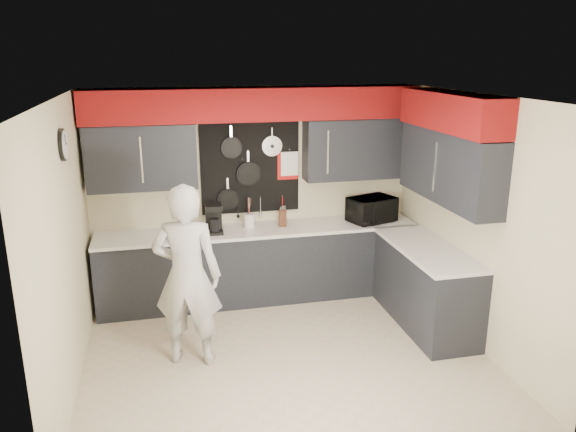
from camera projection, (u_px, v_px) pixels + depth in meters
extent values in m
plane|color=#C1AB96|center=(286.00, 355.00, 5.75)|extent=(4.00, 4.00, 0.00)
cube|color=beige|center=(254.00, 192.00, 7.01)|extent=(4.00, 0.01, 2.60)
cube|color=black|center=(142.00, 157.00, 6.43)|extent=(1.24, 0.32, 0.75)
cube|color=black|center=(357.00, 149.00, 7.00)|extent=(1.34, 0.32, 0.75)
cube|color=maroon|center=(255.00, 104.00, 6.54)|extent=(3.94, 0.36, 0.38)
cube|color=black|center=(250.00, 167.00, 6.90)|extent=(1.22, 0.03, 1.15)
cylinder|color=black|center=(231.00, 148.00, 6.74)|extent=(0.26, 0.04, 0.26)
cylinder|color=black|center=(248.00, 174.00, 6.88)|extent=(0.30, 0.04, 0.30)
cylinder|color=black|center=(228.00, 199.00, 6.91)|extent=(0.27, 0.04, 0.27)
cylinder|color=silver|center=(272.00, 146.00, 6.85)|extent=(0.25, 0.02, 0.25)
cube|color=#B7100E|center=(288.00, 166.00, 6.98)|extent=(0.26, 0.01, 0.34)
cube|color=white|center=(290.00, 164.00, 6.97)|extent=(0.22, 0.01, 0.30)
cylinder|color=silver|center=(215.00, 208.00, 6.92)|extent=(0.01, 0.01, 0.20)
cylinder|color=silver|center=(238.00, 207.00, 6.98)|extent=(0.01, 0.01, 0.20)
cylinder|color=silver|center=(260.00, 206.00, 7.04)|extent=(0.01, 0.01, 0.20)
cylinder|color=silver|center=(282.00, 204.00, 7.10)|extent=(0.01, 0.01, 0.20)
cube|color=beige|center=(473.00, 221.00, 5.81)|extent=(0.01, 3.50, 2.60)
cube|color=black|center=(449.00, 167.00, 5.91)|extent=(0.32, 1.70, 0.75)
cube|color=maroon|center=(452.00, 111.00, 5.75)|extent=(0.36, 1.70, 0.38)
cube|color=beige|center=(65.00, 251.00, 4.95)|extent=(0.01, 3.50, 2.60)
cylinder|color=black|center=(63.00, 145.00, 5.07)|extent=(0.04, 0.30, 0.30)
cylinder|color=white|center=(65.00, 145.00, 5.08)|extent=(0.01, 0.26, 0.26)
cube|color=black|center=(260.00, 265.00, 6.98)|extent=(3.90, 0.60, 0.88)
cube|color=white|center=(259.00, 230.00, 6.83)|extent=(3.90, 0.63, 0.04)
cube|color=black|center=(426.00, 287.00, 6.32)|extent=(0.60, 1.60, 0.88)
cube|color=white|center=(427.00, 249.00, 6.19)|extent=(0.63, 1.60, 0.04)
cube|color=black|center=(264.00, 302.00, 6.84)|extent=(3.90, 0.06, 0.10)
imported|color=black|center=(372.00, 209.00, 7.07)|extent=(0.66, 0.54, 0.31)
cube|color=#3B1B13|center=(283.00, 218.00, 6.90)|extent=(0.10, 0.10, 0.20)
cylinder|color=white|center=(249.00, 221.00, 6.86)|extent=(0.13, 0.13, 0.17)
cube|color=black|center=(215.00, 232.00, 6.66)|extent=(0.20, 0.24, 0.03)
cube|color=black|center=(214.00, 216.00, 6.69)|extent=(0.20, 0.07, 0.32)
cube|color=black|center=(214.00, 207.00, 6.57)|extent=(0.20, 0.24, 0.06)
cylinder|color=black|center=(215.00, 225.00, 6.61)|extent=(0.12, 0.12, 0.15)
imported|color=#B6B6B3|center=(187.00, 276.00, 5.40)|extent=(0.76, 0.60, 1.83)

